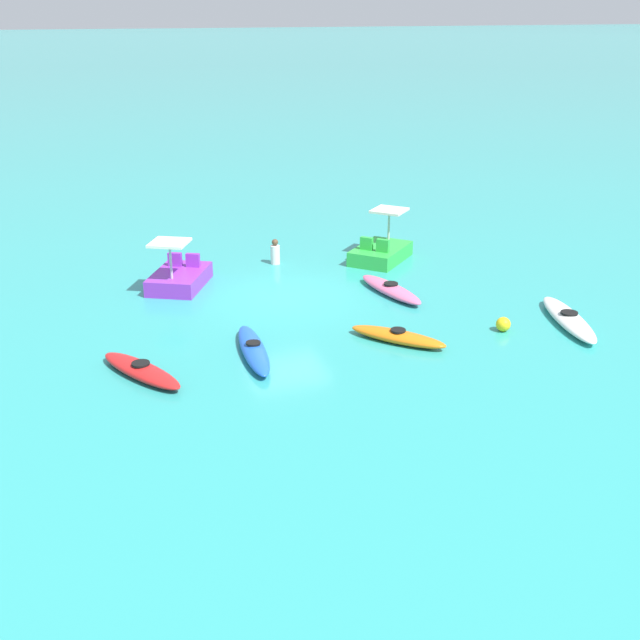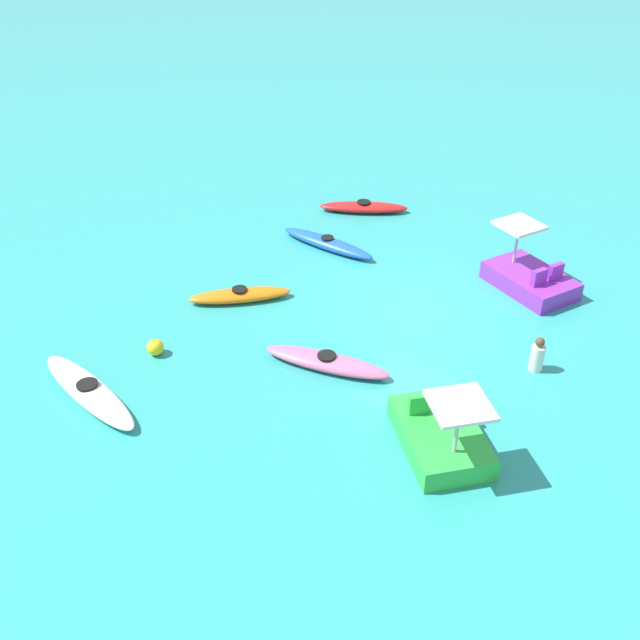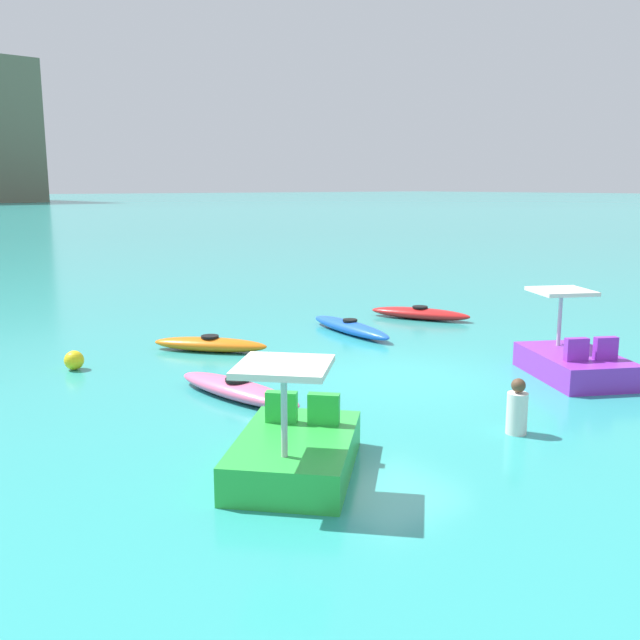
% 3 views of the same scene
% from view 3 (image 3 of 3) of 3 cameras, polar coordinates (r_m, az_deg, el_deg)
% --- Properties ---
extents(ground_plane, '(600.00, 600.00, 0.00)m').
position_cam_3_polar(ground_plane, '(14.08, 6.21, -4.73)').
color(ground_plane, teal).
extents(kayak_blue, '(0.87, 3.31, 0.37)m').
position_cam_3_polar(kayak_blue, '(18.17, 2.45, -0.59)').
color(kayak_blue, blue).
rests_on(kayak_blue, ground_plane).
extents(kayak_red, '(1.98, 2.89, 0.37)m').
position_cam_3_polar(kayak_red, '(20.31, 8.11, 0.54)').
color(kayak_red, red).
rests_on(kayak_red, ground_plane).
extents(kayak_orange, '(2.28, 2.46, 0.37)m').
position_cam_3_polar(kayak_orange, '(16.41, -8.91, -1.96)').
color(kayak_orange, orange).
rests_on(kayak_orange, ground_plane).
extents(kayak_pink, '(1.24, 3.13, 0.37)m').
position_cam_3_polar(kayak_pink, '(12.78, -6.70, -5.62)').
color(kayak_pink, pink).
rests_on(kayak_pink, ground_plane).
extents(pedal_boat_green, '(2.76, 2.75, 1.68)m').
position_cam_3_polar(pedal_boat_green, '(9.47, -2.04, -10.41)').
color(pedal_boat_green, green).
rests_on(pedal_boat_green, ground_plane).
extents(pedal_boat_purple, '(2.44, 2.82, 1.68)m').
position_cam_3_polar(pedal_boat_purple, '(14.86, 19.94, -3.16)').
color(pedal_boat_purple, purple).
rests_on(pedal_boat_purple, ground_plane).
extents(buoy_yellow, '(0.40, 0.40, 0.40)m').
position_cam_3_polar(buoy_yellow, '(15.46, -19.33, -3.10)').
color(buoy_yellow, yellow).
rests_on(buoy_yellow, ground_plane).
extents(person_near_shore, '(0.43, 0.43, 0.88)m').
position_cam_3_polar(person_near_shore, '(11.29, 15.71, -7.00)').
color(person_near_shore, silver).
rests_on(person_near_shore, ground_plane).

